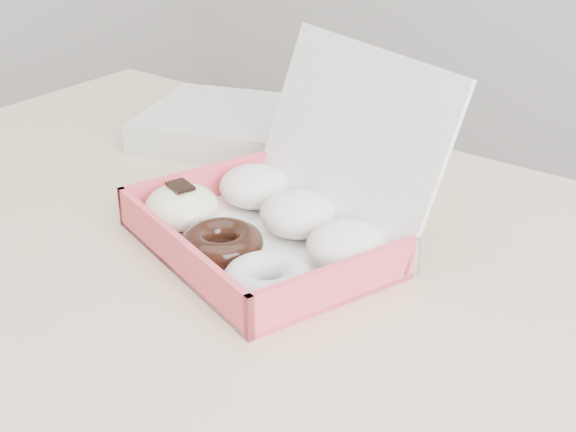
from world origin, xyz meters
The scene contains 3 objects.
table centered at (0.00, 0.00, 0.67)m, with size 1.20×0.80×0.75m.
donut_box centered at (0.00, 0.04, 0.78)m, with size 0.33×0.32×0.19m.
newspapers centered at (-0.22, 0.26, 0.77)m, with size 0.25×0.20×0.04m, color silver.
Camera 1 is at (0.47, -0.54, 1.16)m, focal length 50.00 mm.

